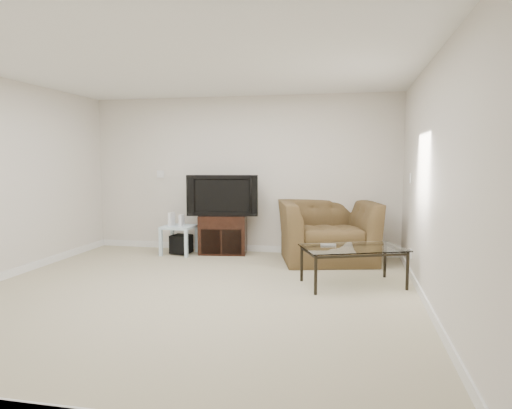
% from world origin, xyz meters
% --- Properties ---
extents(floor, '(5.00, 5.00, 0.00)m').
position_xyz_m(floor, '(0.00, 0.00, 0.00)').
color(floor, tan).
rests_on(floor, ground).
extents(ceiling, '(5.00, 5.00, 0.00)m').
position_xyz_m(ceiling, '(0.00, 0.00, 2.50)').
color(ceiling, white).
rests_on(ceiling, ground).
extents(wall_back, '(5.00, 0.02, 2.50)m').
position_xyz_m(wall_back, '(0.00, 2.50, 1.25)').
color(wall_back, silver).
rests_on(wall_back, ground).
extents(wall_right, '(0.02, 5.00, 2.50)m').
position_xyz_m(wall_right, '(2.50, 0.00, 1.25)').
color(wall_right, silver).
rests_on(wall_right, ground).
extents(plate_back, '(0.12, 0.02, 0.12)m').
position_xyz_m(plate_back, '(-1.40, 2.49, 1.25)').
color(plate_back, white).
rests_on(plate_back, wall_back).
extents(plate_right_switch, '(0.02, 0.09, 0.13)m').
position_xyz_m(plate_right_switch, '(2.49, 1.60, 1.25)').
color(plate_right_switch, white).
rests_on(plate_right_switch, wall_right).
extents(plate_right_outlet, '(0.02, 0.08, 0.12)m').
position_xyz_m(plate_right_outlet, '(2.49, 1.30, 0.30)').
color(plate_right_outlet, white).
rests_on(plate_right_outlet, wall_right).
extents(tv_stand, '(0.80, 0.60, 0.61)m').
position_xyz_m(tv_stand, '(-0.26, 2.28, 0.31)').
color(tv_stand, black).
rests_on(tv_stand, floor).
extents(dvd_player, '(0.44, 0.33, 0.06)m').
position_xyz_m(dvd_player, '(-0.25, 2.24, 0.51)').
color(dvd_player, black).
rests_on(dvd_player, tv_stand).
extents(television, '(1.06, 0.37, 0.64)m').
position_xyz_m(television, '(-0.25, 2.25, 0.93)').
color(television, black).
rests_on(television, tv_stand).
extents(side_table, '(0.50, 0.50, 0.45)m').
position_xyz_m(side_table, '(-0.92, 2.05, 0.23)').
color(side_table, silver).
rests_on(side_table, floor).
extents(subwoofer, '(0.32, 0.32, 0.28)m').
position_xyz_m(subwoofer, '(-0.89, 2.07, 0.16)').
color(subwoofer, black).
rests_on(subwoofer, floor).
extents(game_console, '(0.07, 0.16, 0.21)m').
position_xyz_m(game_console, '(-1.03, 2.04, 0.56)').
color(game_console, white).
rests_on(game_console, side_table).
extents(game_case, '(0.05, 0.13, 0.18)m').
position_xyz_m(game_case, '(-0.86, 2.03, 0.54)').
color(game_case, silver).
rests_on(game_case, side_table).
extents(recliner, '(1.53, 1.19, 1.19)m').
position_xyz_m(recliner, '(1.40, 2.05, 0.59)').
color(recliner, brown).
rests_on(recliner, floor).
extents(coffee_table, '(1.33, 1.04, 0.46)m').
position_xyz_m(coffee_table, '(1.76, 0.75, 0.23)').
color(coffee_table, black).
rests_on(coffee_table, floor).
extents(remote, '(0.19, 0.07, 0.02)m').
position_xyz_m(remote, '(1.47, 0.80, 0.47)').
color(remote, '#B2B2B7').
rests_on(remote, coffee_table).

